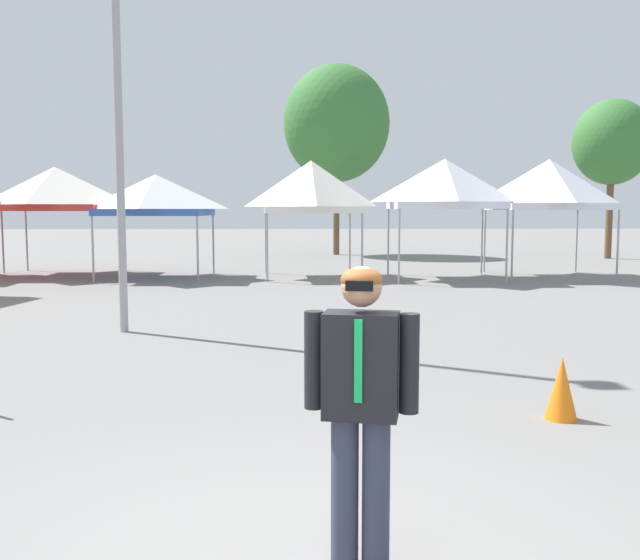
# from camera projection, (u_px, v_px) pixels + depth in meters

# --- Properties ---
(canopy_tent_behind_right) EXTENTS (3.50, 3.50, 3.40)m
(canopy_tent_behind_right) POSITION_uv_depth(u_px,v_px,m) (55.00, 189.00, 22.28)
(canopy_tent_behind_right) COLOR #9E9EA3
(canopy_tent_behind_right) RESTS_ON ground
(canopy_tent_behind_center) EXTENTS (3.20, 3.20, 3.12)m
(canopy_tent_behind_center) POSITION_uv_depth(u_px,v_px,m) (156.00, 195.00, 21.34)
(canopy_tent_behind_center) COLOR #9E9EA3
(canopy_tent_behind_center) RESTS_ON ground
(canopy_tent_far_left) EXTENTS (3.04, 3.04, 3.55)m
(canopy_tent_far_left) POSITION_uv_depth(u_px,v_px,m) (311.00, 187.00, 21.58)
(canopy_tent_far_left) COLOR #9E9EA3
(canopy_tent_far_left) RESTS_ON ground
(canopy_tent_far_right) EXTENTS (3.22, 3.22, 3.56)m
(canopy_tent_far_right) POSITION_uv_depth(u_px,v_px,m) (444.00, 184.00, 20.97)
(canopy_tent_far_right) COLOR #9E9EA3
(canopy_tent_far_right) RESTS_ON ground
(canopy_tent_right_of_center) EXTENTS (3.22, 3.22, 3.60)m
(canopy_tent_right_of_center) POSITION_uv_depth(u_px,v_px,m) (549.00, 185.00, 21.68)
(canopy_tent_right_of_center) COLOR #9E9EA3
(canopy_tent_right_of_center) RESTS_ON ground
(person_foreground) EXTENTS (0.64, 0.32, 1.78)m
(person_foreground) POSITION_uv_depth(u_px,v_px,m) (361.00, 397.00, 4.01)
(person_foreground) COLOR #33384C
(person_foreground) RESTS_ON ground
(tree_behind_tents_left) EXTENTS (3.22, 3.22, 6.63)m
(tree_behind_tents_left) POSITION_uv_depth(u_px,v_px,m) (612.00, 143.00, 29.52)
(tree_behind_tents_left) COLOR brown
(tree_behind_tents_left) RESTS_ON ground
(tree_behind_tents_right) EXTENTS (4.78, 4.78, 8.55)m
(tree_behind_tents_right) POSITION_uv_depth(u_px,v_px,m) (337.00, 124.00, 31.96)
(tree_behind_tents_right) COLOR brown
(tree_behind_tents_right) RESTS_ON ground
(traffic_cone_lot_center) EXTENTS (0.32, 0.32, 0.63)m
(traffic_cone_lot_center) POSITION_uv_depth(u_px,v_px,m) (562.00, 388.00, 7.07)
(traffic_cone_lot_center) COLOR orange
(traffic_cone_lot_center) RESTS_ON ground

